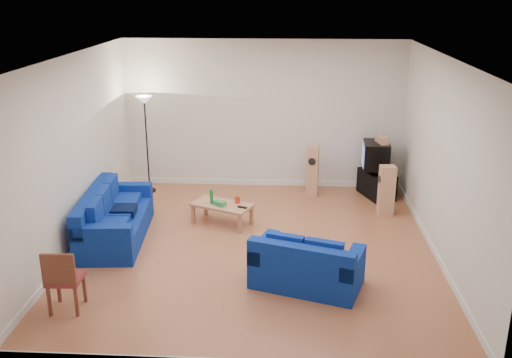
# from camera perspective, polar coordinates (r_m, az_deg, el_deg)

# --- Properties ---
(room) EXTENTS (6.01, 6.51, 3.21)m
(room) POSITION_cam_1_polar(r_m,az_deg,el_deg) (9.22, -0.14, 1.81)
(room) COLOR brown
(room) RESTS_ON ground
(sofa_three_seat) EXTENTS (1.14, 2.31, 0.87)m
(sofa_three_seat) POSITION_cam_1_polar(r_m,az_deg,el_deg) (10.31, -14.17, -4.14)
(sofa_three_seat) COLOR navy
(sofa_three_seat) RESTS_ON ground
(sofa_loveseat) EXTENTS (1.76, 1.32, 0.78)m
(sofa_loveseat) POSITION_cam_1_polar(r_m,az_deg,el_deg) (8.50, 5.02, -8.91)
(sofa_loveseat) COLOR navy
(sofa_loveseat) RESTS_ON ground
(coffee_table) EXTENTS (1.23, 0.95, 0.40)m
(coffee_table) POSITION_cam_1_polar(r_m,az_deg,el_deg) (10.61, -3.41, -2.76)
(coffee_table) COLOR tan
(coffee_table) RESTS_ON ground
(bottle) EXTENTS (0.09, 0.09, 0.27)m
(bottle) POSITION_cam_1_polar(r_m,az_deg,el_deg) (10.57, -4.47, -1.77)
(bottle) COLOR #197233
(bottle) RESTS_ON coffee_table
(tissue_box) EXTENTS (0.25, 0.22, 0.09)m
(tissue_box) POSITION_cam_1_polar(r_m,az_deg,el_deg) (10.49, -3.64, -2.45)
(tissue_box) COLOR green
(tissue_box) RESTS_ON coffee_table
(red_canister) EXTENTS (0.13, 0.13, 0.13)m
(red_canister) POSITION_cam_1_polar(r_m,az_deg,el_deg) (10.60, -1.85, -2.07)
(red_canister) COLOR red
(red_canister) RESTS_ON coffee_table
(remote) EXTENTS (0.19, 0.12, 0.02)m
(remote) POSITION_cam_1_polar(r_m,az_deg,el_deg) (10.39, -1.38, -2.84)
(remote) COLOR black
(remote) RESTS_ON coffee_table
(tv_stand) EXTENTS (0.77, 0.99, 0.53)m
(tv_stand) POSITION_cam_1_polar(r_m,az_deg,el_deg) (12.29, 11.96, -0.50)
(tv_stand) COLOR black
(tv_stand) RESTS_ON ground
(av_receiver) EXTENTS (0.50, 0.53, 0.10)m
(av_receiver) POSITION_cam_1_polar(r_m,az_deg,el_deg) (12.25, 12.17, 0.98)
(av_receiver) COLOR black
(av_receiver) RESTS_ON tv_stand
(television) EXTENTS (0.58, 0.73, 0.54)m
(television) POSITION_cam_1_polar(r_m,az_deg,el_deg) (12.09, 11.89, 2.36)
(television) COLOR black
(television) RESTS_ON av_receiver
(centre_speaker) EXTENTS (0.25, 0.43, 0.14)m
(centre_speaker) POSITION_cam_1_polar(r_m,az_deg,el_deg) (11.98, 12.48, 3.85)
(centre_speaker) COLOR tan
(centre_speaker) RESTS_ON television
(speaker_left) EXTENTS (0.28, 0.35, 1.06)m
(speaker_left) POSITION_cam_1_polar(r_m,az_deg,el_deg) (12.10, 5.66, 0.83)
(speaker_left) COLOR tan
(speaker_left) RESTS_ON ground
(speaker_right) EXTENTS (0.32, 0.25, 0.99)m
(speaker_right) POSITION_cam_1_polar(r_m,az_deg,el_deg) (11.27, 12.91, -1.11)
(speaker_right) COLOR tan
(speaker_right) RESTS_ON ground
(floor_lamp) EXTENTS (0.36, 0.36, 2.08)m
(floor_lamp) POSITION_cam_1_polar(r_m,az_deg,el_deg) (12.15, -11.04, 6.47)
(floor_lamp) COLOR black
(floor_lamp) RESTS_ON ground
(dining_chair) EXTENTS (0.46, 0.46, 0.93)m
(dining_chair) POSITION_cam_1_polar(r_m,az_deg,el_deg) (8.18, -18.72, -9.31)
(dining_chair) COLOR brown
(dining_chair) RESTS_ON ground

